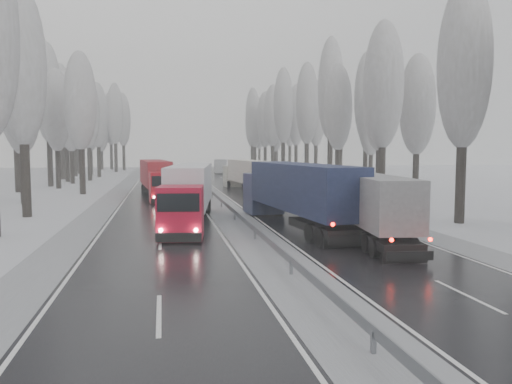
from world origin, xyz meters
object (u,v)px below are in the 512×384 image
object	(u,v)px
truck_grey_tarp	(359,200)
truck_red_red	(156,176)
truck_cream_box	(247,173)
truck_red_white	(190,190)
truck_blue_box	(295,190)
box_truck_distant	(220,166)

from	to	relation	value
truck_grey_tarp	truck_red_red	bearing A→B (deg)	120.33
truck_cream_box	truck_red_white	world-z (taller)	truck_red_white
truck_red_red	truck_red_white	bearing A→B (deg)	-88.36
truck_cream_box	truck_red_white	bearing A→B (deg)	-113.77
truck_blue_box	box_truck_distant	xyz separation A→B (m)	(3.57, 72.94, -0.91)
truck_cream_box	truck_red_red	world-z (taller)	truck_red_red
truck_grey_tarp	truck_blue_box	xyz separation A→B (m)	(-2.85, 3.87, 0.28)
truck_blue_box	box_truck_distant	world-z (taller)	truck_blue_box
truck_red_white	truck_red_red	bearing A→B (deg)	105.01
truck_red_white	box_truck_distant	bearing A→B (deg)	89.30
truck_blue_box	truck_red_red	world-z (taller)	truck_blue_box
truck_red_white	truck_cream_box	bearing A→B (deg)	79.15
truck_grey_tarp	truck_red_red	world-z (taller)	truck_red_red
truck_grey_tarp	truck_red_white	world-z (taller)	truck_red_white
box_truck_distant	truck_red_white	distance (m)	70.45
truck_grey_tarp	box_truck_distant	size ratio (longest dim) A/B	1.77
truck_blue_box	truck_red_red	xyz separation A→B (m)	(-9.06, 22.40, -0.18)
truck_grey_tarp	truck_red_white	distance (m)	11.78
truck_grey_tarp	truck_red_white	xyz separation A→B (m)	(-9.41, 7.09, 0.17)
truck_cream_box	truck_grey_tarp	bearing A→B (deg)	-92.81
truck_blue_box	truck_cream_box	bearing A→B (deg)	80.88
truck_blue_box	box_truck_distant	distance (m)	73.03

